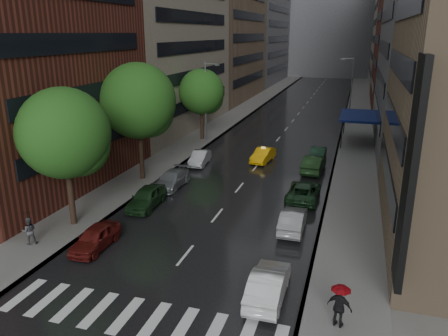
{
  "coord_description": "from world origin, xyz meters",
  "views": [
    {
      "loc": [
        8.71,
        -16.86,
        12.27
      ],
      "look_at": [
        0.0,
        11.64,
        3.0
      ],
      "focal_mm": 35.0,
      "sensor_mm": 36.0,
      "label": 1
    }
  ],
  "objects": [
    {
      "name": "ground",
      "position": [
        0.0,
        0.0,
        0.0
      ],
      "size": [
        220.0,
        220.0,
        0.0
      ],
      "primitive_type": "plane",
      "color": "gray",
      "rests_on": "ground"
    },
    {
      "name": "road",
      "position": [
        0.0,
        50.0,
        0.01
      ],
      "size": [
        14.0,
        140.0,
        0.01
      ],
      "primitive_type": "cube",
      "color": "black",
      "rests_on": "ground"
    },
    {
      "name": "sidewalk_left",
      "position": [
        -9.0,
        50.0,
        0.07
      ],
      "size": [
        4.0,
        140.0,
        0.15
      ],
      "primitive_type": "cube",
      "color": "gray",
      "rests_on": "ground"
    },
    {
      "name": "sidewalk_right",
      "position": [
        9.0,
        50.0,
        0.07
      ],
      "size": [
        4.0,
        140.0,
        0.15
      ],
      "primitive_type": "cube",
      "color": "gray",
      "rests_on": "ground"
    },
    {
      "name": "crosswalk",
      "position": [
        0.2,
        -2.0,
        0.01
      ],
      "size": [
        13.15,
        2.8,
        0.01
      ],
      "color": "silver",
      "rests_on": "ground"
    },
    {
      "name": "buildings_left",
      "position": [
        -15.0,
        58.79,
        15.99
      ],
      "size": [
        8.0,
        108.0,
        38.0
      ],
      "color": "maroon",
      "rests_on": "ground"
    },
    {
      "name": "buildings_right",
      "position": [
        15.0,
        56.7,
        15.03
      ],
      "size": [
        8.05,
        109.1,
        36.0
      ],
      "color": "#937A5B",
      "rests_on": "ground"
    },
    {
      "name": "building_far",
      "position": [
        0.0,
        118.0,
        16.0
      ],
      "size": [
        40.0,
        14.0,
        32.0
      ],
      "primitive_type": "cube",
      "color": "slate",
      "rests_on": "ground"
    },
    {
      "name": "tree_near",
      "position": [
        -8.6,
        5.64,
        6.27
      ],
      "size": [
        5.74,
        5.74,
        9.15
      ],
      "color": "#382619",
      "rests_on": "ground"
    },
    {
      "name": "tree_mid",
      "position": [
        -8.6,
        15.51,
        6.86
      ],
      "size": [
        6.29,
        6.29,
        10.02
      ],
      "color": "#382619",
      "rests_on": "ground"
    },
    {
      "name": "tree_far",
      "position": [
        -8.6,
        30.86,
        5.72
      ],
      "size": [
        5.25,
        5.25,
        8.37
      ],
      "color": "#382619",
      "rests_on": "ground"
    },
    {
      "name": "taxi",
      "position": [
        0.26,
        24.05,
        0.68
      ],
      "size": [
        1.93,
        4.26,
        1.36
      ],
      "primitive_type": "imported",
      "rotation": [
        0.0,
        0.0,
        -0.12
      ],
      "color": "#FAB20D",
      "rests_on": "ground"
    },
    {
      "name": "parked_cars_left",
      "position": [
        -5.4,
        11.9,
        0.7
      ],
      "size": [
        1.99,
        22.13,
        1.51
      ],
      "color": "#601613",
      "rests_on": "ground"
    },
    {
      "name": "parked_cars_right",
      "position": [
        5.4,
        14.56,
        0.72
      ],
      "size": [
        2.31,
        29.72,
        1.57
      ],
      "color": "white",
      "rests_on": "ground"
    },
    {
      "name": "ped_black_umbrella",
      "position": [
        -9.29,
        2.36,
        1.38
      ],
      "size": [
        1.05,
        1.02,
        2.09
      ],
      "color": "#4B4C50",
      "rests_on": "sidewalk_left"
    },
    {
      "name": "ped_red_umbrella",
      "position": [
        8.75,
        -0.15,
        1.33
      ],
      "size": [
        1.19,
        0.82,
        2.01
      ],
      "color": "black",
      "rests_on": "sidewalk_right"
    },
    {
      "name": "street_lamp_left",
      "position": [
        -7.72,
        30.0,
        4.89
      ],
      "size": [
        1.74,
        0.22,
        9.0
      ],
      "color": "gray",
      "rests_on": "sidewalk_left"
    },
    {
      "name": "street_lamp_right",
      "position": [
        7.72,
        45.0,
        4.89
      ],
      "size": [
        1.74,
        0.22,
        9.0
      ],
      "color": "gray",
      "rests_on": "sidewalk_right"
    },
    {
      "name": "awning",
      "position": [
        8.98,
        35.0,
        3.13
      ],
      "size": [
        4.0,
        8.0,
        3.12
      ],
      "color": "navy",
      "rests_on": "sidewalk_right"
    }
  ]
}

